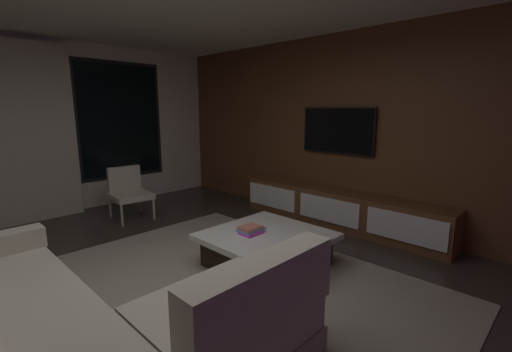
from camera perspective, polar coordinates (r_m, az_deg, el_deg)
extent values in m
plane|color=#332B26|center=(3.18, -13.77, -20.50)|extent=(9.20, 9.20, 0.00)
cube|color=silver|center=(6.17, -32.98, 6.52)|extent=(6.60, 0.12, 2.70)
cube|color=black|center=(6.52, -21.68, 8.55)|extent=(1.52, 0.02, 2.02)
cube|color=black|center=(6.51, -21.63, 8.55)|extent=(1.40, 0.03, 1.90)
cube|color=brown|center=(5.04, 16.54, 7.21)|extent=(0.12, 7.80, 2.70)
cube|color=gray|center=(3.28, -7.31, -19.12)|extent=(3.20, 3.80, 0.01)
cube|color=beige|center=(2.75, -34.79, -20.53)|extent=(0.86, 2.42, 0.24)
cube|color=#A49C8C|center=(2.57, -5.24, -26.34)|extent=(1.10, 0.90, 0.18)
cube|color=beige|center=(2.45, -5.33, -22.43)|extent=(1.07, 0.86, 0.24)
cube|color=beige|center=(2.06, 1.19, -18.86)|extent=(1.10, 0.20, 0.40)
cube|color=black|center=(3.73, 1.81, -12.64)|extent=(1.00, 1.00, 0.30)
cube|color=white|center=(3.66, 1.82, -10.06)|extent=(1.16, 1.16, 0.06)
cube|color=#D13FC8|center=(3.65, -0.77, -9.45)|extent=(0.22, 0.16, 0.02)
cube|color=#8395C8|center=(3.67, -0.84, -8.86)|extent=(0.26, 0.19, 0.03)
cube|color=#C76E5C|center=(3.63, -0.97, -8.56)|extent=(0.22, 0.17, 0.03)
cylinder|color=#B2ADA0|center=(5.43, -16.69, -5.12)|extent=(0.04, 0.04, 0.36)
cylinder|color=#B2ADA0|center=(5.26, -21.48, -5.93)|extent=(0.04, 0.04, 0.36)
cylinder|color=#B2ADA0|center=(5.87, -18.67, -4.01)|extent=(0.04, 0.04, 0.36)
cylinder|color=#B2ADA0|center=(5.72, -23.14, -4.72)|extent=(0.04, 0.04, 0.36)
cube|color=beige|center=(5.52, -20.12, -3.13)|extent=(0.59, 0.61, 0.08)
cube|color=beige|center=(5.70, -21.12, -0.40)|extent=(0.49, 0.13, 0.38)
cube|color=brown|center=(5.03, 13.35, -5.28)|extent=(0.44, 3.10, 0.52)
cube|color=white|center=(4.40, 23.61, -7.97)|extent=(0.02, 0.93, 0.33)
cube|color=white|center=(4.83, 11.94, -5.58)|extent=(0.02, 0.93, 0.33)
cube|color=white|center=(5.43, 2.59, -3.48)|extent=(0.02, 0.93, 0.33)
cube|color=black|center=(4.68, 22.07, -8.86)|extent=(0.33, 0.68, 0.19)
cube|color=#9EB556|center=(4.60, 25.08, -9.64)|extent=(0.03, 0.04, 0.16)
cube|color=beige|center=(4.64, 23.56, -9.25)|extent=(0.03, 0.04, 0.18)
cube|color=#5E8AA7|center=(4.69, 22.04, -9.14)|extent=(0.03, 0.04, 0.14)
cube|color=#AA6DD5|center=(4.73, 20.58, -8.78)|extent=(0.03, 0.04, 0.15)
cube|color=#AC457A|center=(4.78, 19.15, -8.42)|extent=(0.03, 0.04, 0.16)
cube|color=black|center=(5.07, 13.46, 7.38)|extent=(0.04, 1.13, 0.66)
cube|color=black|center=(5.06, 13.44, 7.38)|extent=(0.05, 1.09, 0.62)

